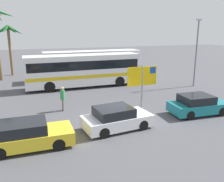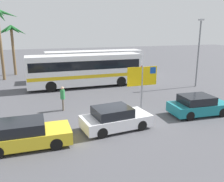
{
  "view_description": "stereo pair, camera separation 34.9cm",
  "coord_description": "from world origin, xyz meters",
  "px_view_note": "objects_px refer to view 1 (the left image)",
  "views": [
    {
      "loc": [
        -4.97,
        -12.68,
        5.6
      ],
      "look_at": [
        0.78,
        2.92,
        1.3
      ],
      "focal_mm": 38.68,
      "sensor_mm": 36.0,
      "label": 1
    },
    {
      "loc": [
        -4.65,
        -12.8,
        5.6
      ],
      "look_at": [
        0.78,
        2.92,
        1.3
      ],
      "focal_mm": 38.68,
      "sensor_mm": 36.0,
      "label": 2
    }
  ],
  "objects_px": {
    "ferry_sign": "(143,78)",
    "car_teal": "(198,105)",
    "car_yellow": "(28,135)",
    "car_white": "(116,118)",
    "pedestrian_by_bus": "(63,97)",
    "bus_rear_coach": "(93,63)",
    "bus_front_coach": "(83,69)"
  },
  "relations": [
    {
      "from": "pedestrian_by_bus",
      "to": "bus_rear_coach",
      "type": "bearing_deg",
      "value": -111.74
    },
    {
      "from": "car_teal",
      "to": "pedestrian_by_bus",
      "type": "height_order",
      "value": "pedestrian_by_bus"
    },
    {
      "from": "car_white",
      "to": "pedestrian_by_bus",
      "type": "distance_m",
      "value": 4.91
    },
    {
      "from": "car_yellow",
      "to": "car_white",
      "type": "distance_m",
      "value": 4.86
    },
    {
      "from": "ferry_sign",
      "to": "car_yellow",
      "type": "xyz_separation_m",
      "value": [
        -7.73,
        -3.09,
        -1.69
      ]
    },
    {
      "from": "bus_front_coach",
      "to": "car_yellow",
      "type": "xyz_separation_m",
      "value": [
        -5.56,
        -11.49,
        -1.15
      ]
    },
    {
      "from": "car_yellow",
      "to": "pedestrian_by_bus",
      "type": "height_order",
      "value": "pedestrian_by_bus"
    },
    {
      "from": "bus_rear_coach",
      "to": "car_teal",
      "type": "xyz_separation_m",
      "value": [
        3.34,
        -14.1,
        -1.15
      ]
    },
    {
      "from": "car_yellow",
      "to": "ferry_sign",
      "type": "bearing_deg",
      "value": 22.74
    },
    {
      "from": "car_teal",
      "to": "pedestrian_by_bus",
      "type": "xyz_separation_m",
      "value": [
        -8.44,
        3.83,
        0.38
      ]
    },
    {
      "from": "bus_front_coach",
      "to": "car_white",
      "type": "relative_size",
      "value": 2.7
    },
    {
      "from": "bus_rear_coach",
      "to": "car_yellow",
      "type": "distance_m",
      "value": 16.98
    },
    {
      "from": "car_yellow",
      "to": "pedestrian_by_bus",
      "type": "bearing_deg",
      "value": 64.24
    },
    {
      "from": "bus_rear_coach",
      "to": "ferry_sign",
      "type": "relative_size",
      "value": 3.44
    },
    {
      "from": "car_yellow",
      "to": "car_white",
      "type": "relative_size",
      "value": 1.03
    },
    {
      "from": "bus_front_coach",
      "to": "car_yellow",
      "type": "bearing_deg",
      "value": -115.81
    },
    {
      "from": "bus_rear_coach",
      "to": "car_white",
      "type": "distance_m",
      "value": 14.86
    },
    {
      "from": "car_yellow",
      "to": "bus_rear_coach",
      "type": "bearing_deg",
      "value": 64.47
    },
    {
      "from": "car_teal",
      "to": "car_white",
      "type": "xyz_separation_m",
      "value": [
        -6.08,
        -0.46,
        0.0
      ]
    },
    {
      "from": "bus_rear_coach",
      "to": "bus_front_coach",
      "type": "bearing_deg",
      "value": -118.69
    },
    {
      "from": "ferry_sign",
      "to": "car_teal",
      "type": "distance_m",
      "value": 4.12
    },
    {
      "from": "bus_rear_coach",
      "to": "car_white",
      "type": "height_order",
      "value": "bus_rear_coach"
    },
    {
      "from": "car_white",
      "to": "car_yellow",
      "type": "bearing_deg",
      "value": -178.57
    },
    {
      "from": "bus_front_coach",
      "to": "car_white",
      "type": "distance_m",
      "value": 10.98
    },
    {
      "from": "ferry_sign",
      "to": "car_teal",
      "type": "bearing_deg",
      "value": -32.96
    },
    {
      "from": "bus_rear_coach",
      "to": "car_yellow",
      "type": "bearing_deg",
      "value": -116.52
    },
    {
      "from": "ferry_sign",
      "to": "car_teal",
      "type": "relative_size",
      "value": 0.8
    },
    {
      "from": "bus_front_coach",
      "to": "car_white",
      "type": "bearing_deg",
      "value": -93.87
    },
    {
      "from": "bus_front_coach",
      "to": "bus_rear_coach",
      "type": "distance_m",
      "value": 4.18
    },
    {
      "from": "bus_rear_coach",
      "to": "car_yellow",
      "type": "relative_size",
      "value": 2.63
    },
    {
      "from": "ferry_sign",
      "to": "pedestrian_by_bus",
      "type": "relative_size",
      "value": 1.86
    },
    {
      "from": "bus_front_coach",
      "to": "ferry_sign",
      "type": "distance_m",
      "value": 8.7
    }
  ]
}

